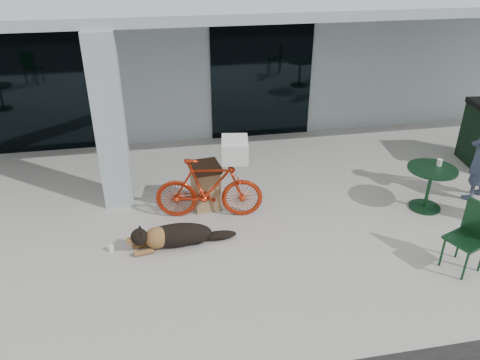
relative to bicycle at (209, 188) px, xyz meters
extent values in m
plane|color=#ABA7A1|center=(-0.09, -1.47, -0.56)|extent=(80.00, 80.00, 0.00)
cube|color=#A0AEB5|center=(-0.09, 7.03, 1.69)|extent=(22.00, 7.00, 4.50)
cube|color=black|center=(-3.29, 3.51, 0.79)|extent=(2.80, 0.06, 2.70)
cube|color=black|center=(1.71, 3.51, 0.79)|extent=(2.40, 0.06, 2.70)
cube|color=#A0AEB5|center=(-1.59, 0.83, 1.00)|extent=(0.50, 0.50, 3.12)
cube|color=#A0AEB5|center=(-0.09, 2.13, 2.65)|extent=(22.00, 2.80, 0.18)
imported|color=#A8260D|center=(0.00, 0.00, 0.00)|extent=(1.92, 0.81, 1.12)
cube|color=white|center=(0.44, -0.07, 0.73)|extent=(0.52, 0.64, 0.34)
cylinder|color=white|center=(-1.67, -0.75, -0.50)|extent=(0.12, 0.12, 0.11)
cylinder|color=white|center=(4.06, -0.36, 0.31)|extent=(0.10, 0.10, 0.12)
camera|label=1|loc=(-0.77, -7.02, 3.91)|focal=35.00mm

